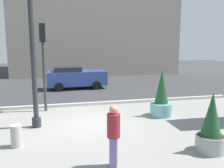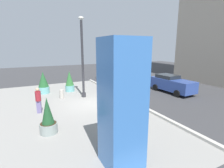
% 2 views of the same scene
% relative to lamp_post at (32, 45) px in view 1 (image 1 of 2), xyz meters
% --- Properties ---
extents(ground_plane, '(60.00, 60.00, 0.00)m').
position_rel_lamp_post_xyz_m(ground_plane, '(2.06, 3.89, -3.33)').
color(ground_plane, '#38383A').
extents(plaza_pavement, '(18.00, 10.00, 0.02)m').
position_rel_lamp_post_xyz_m(plaza_pavement, '(2.06, -2.11, -3.33)').
color(plaza_pavement, gray).
rests_on(plaza_pavement, ground_plane).
extents(curb_strip, '(18.00, 0.24, 0.16)m').
position_rel_lamp_post_xyz_m(curb_strip, '(2.06, 3.01, -3.25)').
color(curb_strip, '#B7B2A8').
rests_on(curb_strip, ground_plane).
extents(lamp_post, '(0.44, 0.44, 6.82)m').
position_rel_lamp_post_xyz_m(lamp_post, '(0.00, 0.00, 0.00)').
color(lamp_post, '#2D2D33').
rests_on(lamp_post, ground_plane).
extents(potted_plant_near_right, '(1.01, 1.01, 2.20)m').
position_rel_lamp_post_xyz_m(potted_plant_near_right, '(5.61, 0.29, -2.47)').
color(potted_plant_near_right, '#6BB2B2').
rests_on(potted_plant_near_right, ground_plane).
extents(potted_plant_by_pillar, '(0.89, 0.89, 1.93)m').
position_rel_lamp_post_xyz_m(potted_plant_by_pillar, '(5.51, -3.59, -2.53)').
color(potted_plant_by_pillar, gray).
rests_on(potted_plant_by_pillar, ground_plane).
extents(concrete_bollard, '(0.36, 0.36, 0.75)m').
position_rel_lamp_post_xyz_m(concrete_bollard, '(-0.50, -1.84, -2.95)').
color(concrete_bollard, '#B2ADA3').
rests_on(concrete_bollard, ground_plane).
extents(traffic_light_far_side, '(0.28, 0.42, 4.34)m').
position_rel_lamp_post_xyz_m(traffic_light_far_side, '(0.27, 2.40, -0.40)').
color(traffic_light_far_side, '#333833').
rests_on(traffic_light_far_side, ground_plane).
extents(car_intersection, '(4.48, 2.09, 1.67)m').
position_rel_lamp_post_xyz_m(car_intersection, '(2.25, 8.24, -2.47)').
color(car_intersection, '#2D4793').
rests_on(car_intersection, ground_plane).
extents(pedestrian_on_sidewalk, '(0.46, 0.46, 1.76)m').
position_rel_lamp_post_xyz_m(pedestrian_on_sidewalk, '(2.33, -3.83, -2.34)').
color(pedestrian_on_sidewalk, slate).
rests_on(pedestrian_on_sidewalk, ground_plane).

